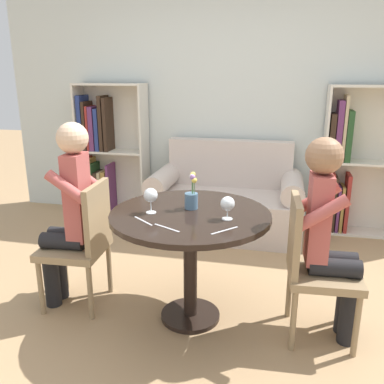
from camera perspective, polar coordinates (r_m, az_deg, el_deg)
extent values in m
plane|color=tan|center=(2.91, -0.23, -17.12)|extent=(16.00, 16.00, 0.00)
cube|color=silver|center=(4.46, 5.89, 13.05)|extent=(5.20, 0.05, 2.70)
cylinder|color=black|center=(2.57, -0.25, -3.24)|extent=(1.02, 1.02, 0.03)
cylinder|color=black|center=(2.72, -0.24, -10.49)|extent=(0.09, 0.09, 0.69)
cylinder|color=black|center=(2.90, -0.23, -16.87)|extent=(0.40, 0.40, 0.03)
cube|color=beige|center=(4.22, 4.63, -2.95)|extent=(1.54, 0.80, 0.42)
cube|color=beige|center=(4.40, 5.38, 4.07)|extent=(1.32, 0.16, 0.50)
cylinder|color=beige|center=(4.27, -4.07, 1.76)|extent=(0.22, 0.72, 0.22)
cylinder|color=beige|center=(4.09, 13.92, 0.67)|extent=(0.22, 0.72, 0.22)
cube|color=silver|center=(4.83, -10.45, 5.92)|extent=(0.79, 0.02, 1.50)
cube|color=silver|center=(4.88, -15.19, 5.72)|extent=(0.02, 0.28, 1.50)
cube|color=silver|center=(4.58, -6.65, 5.50)|extent=(0.02, 0.28, 1.50)
cube|color=silver|center=(4.91, -10.59, -2.85)|extent=(0.74, 0.28, 0.02)
cube|color=silver|center=(4.72, -11.06, 5.63)|extent=(0.74, 0.28, 0.02)
cube|color=silver|center=(4.64, -11.57, 14.60)|extent=(0.74, 0.28, 0.02)
cube|color=maroon|center=(4.94, -14.37, 1.08)|extent=(0.05, 0.23, 0.64)
cube|color=olive|center=(4.92, -13.85, 1.02)|extent=(0.03, 0.23, 0.64)
cube|color=#234723|center=(4.91, -13.41, 0.69)|extent=(0.04, 0.23, 0.58)
cube|color=#332319|center=(4.90, -12.86, 0.10)|extent=(0.05, 0.23, 0.48)
cube|color=tan|center=(4.88, -12.34, 0.11)|extent=(0.04, 0.23, 0.49)
cube|color=olive|center=(4.86, -11.79, 0.11)|extent=(0.05, 0.23, 0.50)
cube|color=#602D5B|center=(4.83, -11.25, 0.54)|extent=(0.03, 0.23, 0.58)
cube|color=navy|center=(4.81, -14.97, 9.38)|extent=(0.05, 0.23, 0.61)
cube|color=#332319|center=(4.79, -14.40, 9.00)|extent=(0.03, 0.23, 0.54)
cube|color=maroon|center=(4.77, -13.96, 8.72)|extent=(0.03, 0.23, 0.49)
cube|color=#602D5B|center=(4.75, -13.47, 8.69)|extent=(0.05, 0.23, 0.49)
cube|color=navy|center=(4.73, -12.79, 8.57)|extent=(0.04, 0.23, 0.47)
cube|color=#332319|center=(4.70, -12.26, 9.41)|extent=(0.04, 0.23, 0.61)
cube|color=#332319|center=(4.68, -11.67, 9.28)|extent=(0.04, 0.23, 0.59)
cube|color=silver|center=(4.52, 22.70, 4.19)|extent=(0.79, 0.02, 1.50)
cube|color=silver|center=(4.34, 18.00, 4.21)|extent=(0.02, 0.28, 1.50)
cube|color=silver|center=(4.60, 21.94, -5.15)|extent=(0.74, 0.28, 0.02)
cube|color=silver|center=(4.39, 22.96, 3.84)|extent=(0.74, 0.28, 0.02)
cube|color=silver|center=(4.31, 24.07, 13.43)|extent=(0.74, 0.28, 0.02)
cube|color=maroon|center=(4.45, 18.10, -1.28)|extent=(0.04, 0.23, 0.59)
cube|color=maroon|center=(4.45, 18.80, -1.20)|extent=(0.04, 0.23, 0.61)
cube|color=#332319|center=(4.46, 19.27, -1.48)|extent=(0.03, 0.23, 0.57)
cube|color=#602D5B|center=(4.48, 19.70, -2.07)|extent=(0.03, 0.23, 0.48)
cube|color=olive|center=(4.48, 20.17, -2.09)|extent=(0.03, 0.23, 0.48)
cube|color=maroon|center=(4.47, 20.83, -1.38)|extent=(0.04, 0.23, 0.60)
cube|color=#332319|center=(4.30, 18.97, 7.31)|extent=(0.05, 0.23, 0.47)
cube|color=#602D5B|center=(4.30, 19.87, 8.08)|extent=(0.05, 0.23, 0.59)
cube|color=tan|center=(4.30, 20.54, 8.36)|extent=(0.03, 0.23, 0.64)
cube|color=#234723|center=(4.32, 21.08, 7.36)|extent=(0.05, 0.23, 0.50)
cylinder|color=#937A56|center=(3.30, -17.41, -9.65)|extent=(0.04, 0.04, 0.40)
cylinder|color=#937A56|center=(3.02, -20.47, -12.47)|extent=(0.04, 0.04, 0.40)
cylinder|color=#937A56|center=(3.16, -11.52, -10.38)|extent=(0.04, 0.04, 0.40)
cylinder|color=#937A56|center=(2.87, -14.09, -13.47)|extent=(0.04, 0.04, 0.40)
cube|color=#937A56|center=(2.99, -16.22, -7.60)|extent=(0.44, 0.44, 0.05)
cube|color=#937A56|center=(2.82, -13.13, -3.34)|extent=(0.06, 0.38, 0.45)
cylinder|color=#937A56|center=(2.65, 22.10, -17.06)|extent=(0.04, 0.04, 0.40)
cylinder|color=#937A56|center=(2.95, 20.60, -13.29)|extent=(0.04, 0.04, 0.40)
cylinder|color=#937A56|center=(2.59, 14.03, -17.10)|extent=(0.04, 0.04, 0.40)
cylinder|color=#937A56|center=(2.89, 13.48, -13.21)|extent=(0.04, 0.04, 0.40)
cube|color=#937A56|center=(2.65, 17.98, -10.93)|extent=(0.45, 0.45, 0.05)
cube|color=#937A56|center=(2.53, 14.21, -5.79)|extent=(0.06, 0.38, 0.45)
cylinder|color=black|center=(3.18, -18.18, -10.24)|extent=(0.11, 0.11, 0.45)
cylinder|color=black|center=(3.09, -19.11, -11.10)|extent=(0.11, 0.11, 0.45)
cylinder|color=black|center=(3.02, -16.78, -5.83)|extent=(0.31, 0.13, 0.11)
cylinder|color=black|center=(2.93, -17.71, -6.62)|extent=(0.31, 0.13, 0.11)
cube|color=#B2514C|center=(2.83, -15.76, -0.73)|extent=(0.13, 0.21, 0.60)
cylinder|color=#B2514C|center=(2.92, -14.81, 1.98)|extent=(0.29, 0.09, 0.23)
cylinder|color=#B2514C|center=(2.68, -17.13, 0.54)|extent=(0.29, 0.09, 0.23)
sphere|color=beige|center=(2.74, -16.41, 7.30)|extent=(0.21, 0.21, 0.21)
cylinder|color=black|center=(2.74, 21.19, -15.18)|extent=(0.11, 0.11, 0.45)
cylinder|color=black|center=(2.83, 20.74, -14.03)|extent=(0.11, 0.11, 0.45)
cylinder|color=black|center=(2.58, 19.40, -9.99)|extent=(0.31, 0.13, 0.11)
cylinder|color=black|center=(2.68, 19.01, -8.95)|extent=(0.31, 0.13, 0.11)
cube|color=#B2514C|center=(2.51, 17.33, -3.67)|extent=(0.13, 0.21, 0.55)
cylinder|color=#B2514C|center=(2.35, 17.93, -2.81)|extent=(0.29, 0.09, 0.23)
cylinder|color=#B2514C|center=(2.61, 17.10, -0.88)|extent=(0.29, 0.09, 0.23)
sphere|color=#936B4C|center=(2.41, 18.09, 4.85)|extent=(0.21, 0.21, 0.21)
cylinder|color=white|center=(2.58, -5.76, -2.86)|extent=(0.06, 0.06, 0.00)
cylinder|color=white|center=(2.56, -5.78, -2.02)|extent=(0.01, 0.01, 0.08)
sphere|color=white|center=(2.54, -5.83, -0.44)|extent=(0.09, 0.09, 0.09)
sphere|color=maroon|center=(2.54, -5.82, -0.68)|extent=(0.06, 0.06, 0.06)
cylinder|color=white|center=(2.46, 4.96, -3.77)|extent=(0.06, 0.06, 0.00)
cylinder|color=white|center=(2.45, 4.98, -3.06)|extent=(0.01, 0.01, 0.06)
sphere|color=white|center=(2.43, 5.02, -1.63)|extent=(0.09, 0.09, 0.09)
sphere|color=#E58E75|center=(2.43, 5.01, -1.87)|extent=(0.06, 0.06, 0.06)
cylinder|color=slate|center=(2.63, -0.10, -1.26)|extent=(0.09, 0.09, 0.10)
cylinder|color=#4C7A42|center=(2.61, 0.12, 1.18)|extent=(0.01, 0.01, 0.12)
sphere|color=#EACC4C|center=(2.60, 0.12, 2.46)|extent=(0.04, 0.04, 0.04)
cylinder|color=#4C7A42|center=(2.60, 0.02, 1.01)|extent=(0.01, 0.01, 0.11)
sphere|color=silver|center=(2.59, 0.02, 2.20)|extent=(0.04, 0.04, 0.04)
cylinder|color=#4C7A42|center=(2.59, 0.11, 0.90)|extent=(0.01, 0.01, 0.11)
sphere|color=#9E70B2|center=(2.57, 0.11, 2.09)|extent=(0.04, 0.04, 0.04)
cylinder|color=#4C7A42|center=(2.58, 0.32, 0.66)|extent=(0.01, 0.01, 0.09)
sphere|color=#EACC4C|center=(2.57, 0.32, 1.64)|extent=(0.04, 0.04, 0.04)
cube|color=silver|center=(2.29, 4.60, -5.40)|extent=(0.13, 0.15, 0.00)
cube|color=silver|center=(2.32, -3.57, -5.04)|extent=(0.17, 0.10, 0.00)
cube|color=silver|center=(2.44, -6.86, -4.05)|extent=(0.16, 0.13, 0.00)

